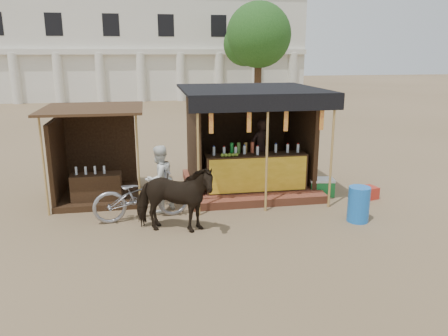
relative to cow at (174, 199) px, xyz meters
The scene contains 11 objects.
ground 1.58m from the cow, 28.76° to the right, with size 120.00×120.00×0.00m, color #846B4C.
main_stall 3.51m from the cow, 50.10° to the left, with size 3.60×3.61×2.78m.
secondary_stall 3.22m from the cow, 127.15° to the left, with size 2.40×2.40×2.38m.
cow is the anchor object (origin of this frame).
motorbike 1.12m from the cow, 127.44° to the left, with size 0.76×2.17×1.14m, color gray.
bystander 1.35m from the cow, 100.75° to the left, with size 0.78×0.61×1.60m, color white.
blue_barrel 4.11m from the cow, ahead, with size 0.47×0.47×0.80m, color blue.
red_crate 5.31m from the cow, 14.56° to the left, with size 0.41×0.39×0.31m, color #AC2A1C.
cooler 4.39m from the cow, 23.83° to the left, with size 0.70×0.53×0.46m.
background_building 29.46m from the cow, 91.52° to the left, with size 26.00×7.45×8.18m.
tree 22.93m from the cow, 71.86° to the left, with size 4.50×4.40×7.00m.
Camera 1 is at (-1.70, -7.97, 3.69)m, focal length 35.00 mm.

